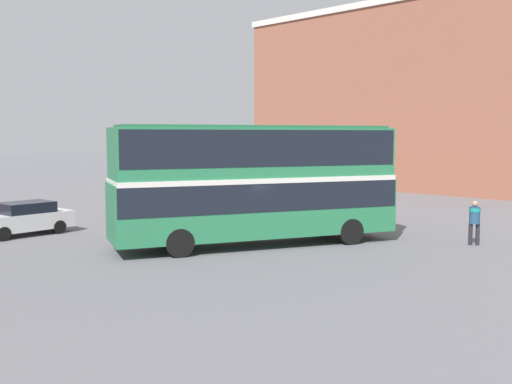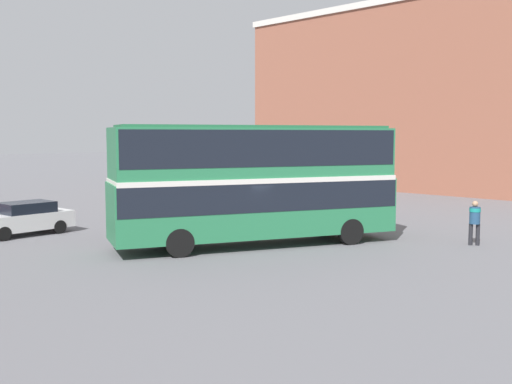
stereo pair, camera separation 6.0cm
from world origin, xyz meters
TOP-DOWN VIEW (x-y plane):
  - ground_plane at (0.00, 0.00)m, footprint 240.00×240.00m
  - building_row_right at (28.43, 6.95)m, footprint 10.26×34.31m
  - double_decker_bus at (-0.09, 0.05)m, footprint 11.42×6.90m
  - pedestrian_foreground at (6.14, -6.04)m, footprint 0.60×0.60m
  - parked_car_kerb_near at (-5.56, 9.03)m, footprint 4.21×2.02m

SIDE VIEW (x-z plane):
  - ground_plane at x=0.00m, z-range 0.00..0.00m
  - parked_car_kerb_near at x=-5.56m, z-range 0.01..1.46m
  - pedestrian_foreground at x=6.14m, z-range 0.20..1.98m
  - double_decker_bus at x=-0.09m, z-range 0.35..5.11m
  - building_row_right at x=28.43m, z-range 0.01..14.91m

